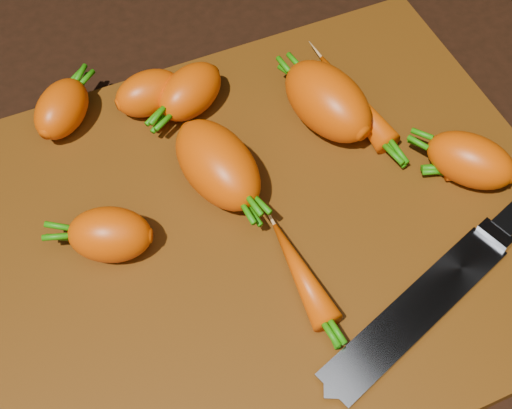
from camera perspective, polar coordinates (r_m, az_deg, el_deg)
name	(u,v)px	position (r m, az deg, el deg)	size (l,w,h in m)	color
ground	(261,237)	(0.60, 0.38, -2.59)	(2.00, 2.00, 0.01)	black
cutting_board	(261,230)	(0.59, 0.39, -2.04)	(0.50, 0.40, 0.01)	#562C08
carrot_0	(62,109)	(0.66, -15.29, 7.40)	(0.06, 0.04, 0.04)	#D34400
carrot_1	(110,235)	(0.57, -11.61, -2.38)	(0.07, 0.04, 0.04)	#D34400
carrot_2	(218,165)	(0.59, -3.10, 3.21)	(0.10, 0.06, 0.06)	#D34400
carrot_3	(328,101)	(0.63, 5.74, 8.24)	(0.10, 0.06, 0.06)	#D34400
carrot_4	(190,91)	(0.65, -5.27, 8.99)	(0.07, 0.04, 0.04)	#D34400
carrot_5	(149,93)	(0.65, -8.58, 8.80)	(0.06, 0.04, 0.04)	#D34400
carrot_6	(471,160)	(0.62, 16.79, 3.40)	(0.08, 0.04, 0.04)	#D34400
carrot_7	(353,99)	(0.66, 7.80, 8.38)	(0.12, 0.02, 0.02)	#D34400
carrot_9	(300,272)	(0.55, 3.57, -5.42)	(0.09, 0.02, 0.02)	#D34400
knife	(431,296)	(0.56, 13.85, -7.16)	(0.29, 0.12, 0.02)	gray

